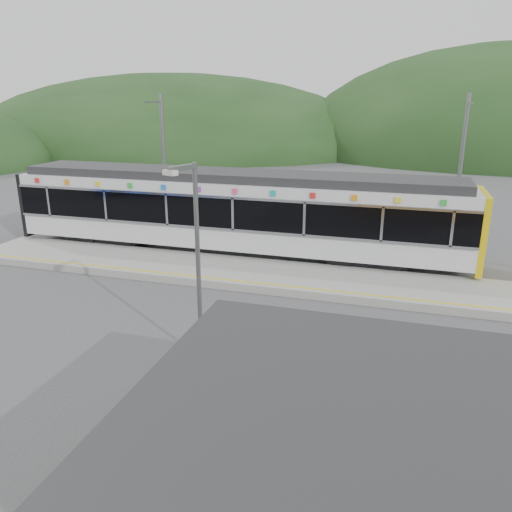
# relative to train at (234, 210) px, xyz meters

# --- Properties ---
(ground) EXTENTS (120.00, 120.00, 0.00)m
(ground) POSITION_rel_train_xyz_m (2.39, -6.00, -2.06)
(ground) COLOR #4C4C4F
(ground) RESTS_ON ground
(hills) EXTENTS (146.00, 149.00, 26.00)m
(hills) POSITION_rel_train_xyz_m (8.58, -0.71, -2.06)
(hills) COLOR #1E3D19
(hills) RESTS_ON ground
(platform) EXTENTS (26.00, 3.20, 0.30)m
(platform) POSITION_rel_train_xyz_m (2.39, -2.70, -1.91)
(platform) COLOR #9E9E99
(platform) RESTS_ON ground
(yellow_line) EXTENTS (26.00, 0.10, 0.01)m
(yellow_line) POSITION_rel_train_xyz_m (2.39, -4.00, -1.76)
(yellow_line) COLOR yellow
(yellow_line) RESTS_ON platform
(train) EXTENTS (20.44, 3.01, 3.74)m
(train) POSITION_rel_train_xyz_m (0.00, 0.00, 0.00)
(train) COLOR black
(train) RESTS_ON ground
(catenary_mast_west) EXTENTS (0.18, 1.80, 7.00)m
(catenary_mast_west) POSITION_rel_train_xyz_m (-4.61, 2.56, 1.58)
(catenary_mast_west) COLOR slate
(catenary_mast_west) RESTS_ON ground
(catenary_mast_east) EXTENTS (0.18, 1.80, 7.00)m
(catenary_mast_east) POSITION_rel_train_xyz_m (9.39, 2.56, 1.58)
(catenary_mast_east) COLOR slate
(catenary_mast_east) RESTS_ON ground
(lamp_post) EXTENTS (0.43, 1.01, 5.33)m
(lamp_post) POSITION_rel_train_xyz_m (2.24, -9.35, 1.14)
(lamp_post) COLOR slate
(lamp_post) RESTS_ON ground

